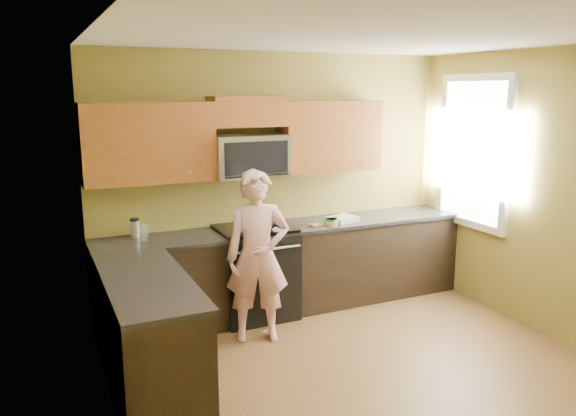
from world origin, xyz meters
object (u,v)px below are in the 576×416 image
stove (255,272)px  woman (258,256)px  butter_tub (332,225)px  travel_mug (135,238)px  frying_pan (266,227)px  microwave (249,176)px

stove → woman: (-0.18, -0.53, 0.33)m
butter_tub → travel_mug: (-1.96, 0.35, 0.00)m
stove → woman: bearing=-108.7°
woman → butter_tub: size_ratio=12.91×
stove → woman: size_ratio=0.59×
stove → butter_tub: butter_tub is taller
woman → travel_mug: woman is taller
frying_pan → stove: bearing=140.0°
stove → woman: 0.65m
microwave → woman: (-0.18, -0.65, -0.65)m
stove → microwave: bearing=90.0°
travel_mug → butter_tub: bearing=-10.1°
microwave → frying_pan: (0.11, -0.17, -0.50)m
woman → frying_pan: (0.29, 0.48, 0.15)m
microwave → frying_pan: bearing=-57.4°
microwave → butter_tub: microwave is taller
microwave → travel_mug: 1.27m
butter_tub → frying_pan: bearing=171.0°
travel_mug → woman: bearing=-36.3°
stove → travel_mug: travel_mug is taller
frying_pan → butter_tub: size_ratio=3.80×
butter_tub → travel_mug: 1.99m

